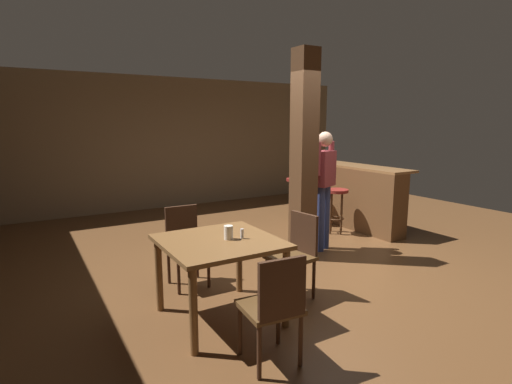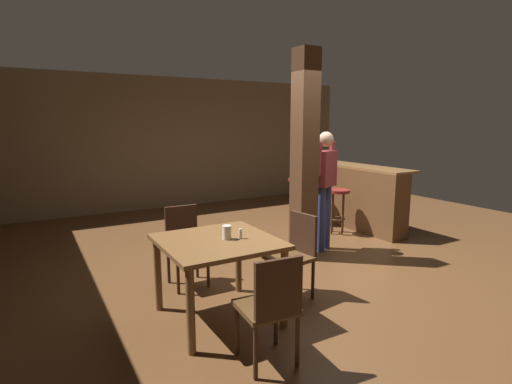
% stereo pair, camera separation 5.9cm
% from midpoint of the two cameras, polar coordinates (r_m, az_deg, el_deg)
% --- Properties ---
extents(ground_plane, '(10.80, 10.80, 0.00)m').
position_cam_midpoint_polar(ground_plane, '(5.44, 8.24, -10.06)').
color(ground_plane, brown).
extents(wall_back, '(8.00, 0.10, 2.80)m').
position_cam_midpoint_polar(wall_back, '(9.08, -9.48, 6.98)').
color(wall_back, '#756047').
rests_on(wall_back, ground_plane).
extents(pillar, '(0.28, 0.28, 2.80)m').
position_cam_midpoint_polar(pillar, '(5.42, 7.25, 5.10)').
color(pillar, '#4C301C').
rests_on(pillar, ground_plane).
extents(dining_table, '(1.04, 1.04, 0.78)m').
position_cam_midpoint_polar(dining_table, '(3.78, -5.03, -8.49)').
color(dining_table, brown).
rests_on(dining_table, ground_plane).
extents(chair_east, '(0.47, 0.47, 0.89)m').
position_cam_midpoint_polar(chair_east, '(4.29, 5.99, -8.39)').
color(chair_east, '#4C3319').
rests_on(chair_east, ground_plane).
extents(chair_south, '(0.45, 0.45, 0.89)m').
position_cam_midpoint_polar(chair_south, '(3.10, 2.74, -15.76)').
color(chair_south, '#4C3319').
rests_on(chair_south, ground_plane).
extents(chair_north, '(0.43, 0.43, 0.89)m').
position_cam_midpoint_polar(chair_north, '(4.67, -9.74, -6.92)').
color(chair_north, '#4C3319').
rests_on(chair_north, ground_plane).
extents(napkin_cup, '(0.08, 0.08, 0.13)m').
position_cam_midpoint_polar(napkin_cup, '(3.73, -3.73, -5.78)').
color(napkin_cup, silver).
rests_on(napkin_cup, dining_table).
extents(salt_shaker, '(0.03, 0.03, 0.09)m').
position_cam_midpoint_polar(salt_shaker, '(3.75, -1.78, -5.97)').
color(salt_shaker, silver).
rests_on(salt_shaker, dining_table).
extents(standing_person, '(0.46, 0.31, 1.72)m').
position_cam_midpoint_polar(standing_person, '(5.79, 10.10, 1.36)').
color(standing_person, maroon).
rests_on(standing_person, ground_plane).
extents(bar_counter, '(0.56, 2.03, 1.10)m').
position_cam_midpoint_polar(bar_counter, '(7.27, 14.29, -0.60)').
color(bar_counter, brown).
rests_on(bar_counter, ground_plane).
extents(bar_stool_near, '(0.38, 0.38, 0.75)m').
position_cam_midpoint_polar(bar_stool_near, '(6.79, 11.89, -1.12)').
color(bar_stool_near, maroon).
rests_on(bar_stool_near, ground_plane).
extents(bar_stool_mid, '(0.33, 0.33, 0.73)m').
position_cam_midpoint_polar(bar_stool_mid, '(7.32, 8.49, -0.49)').
color(bar_stool_mid, maroon).
rests_on(bar_stool_mid, ground_plane).
extents(bar_stool_far, '(0.33, 0.33, 0.80)m').
position_cam_midpoint_polar(bar_stool_far, '(7.65, 6.03, 0.38)').
color(bar_stool_far, maroon).
rests_on(bar_stool_far, ground_plane).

